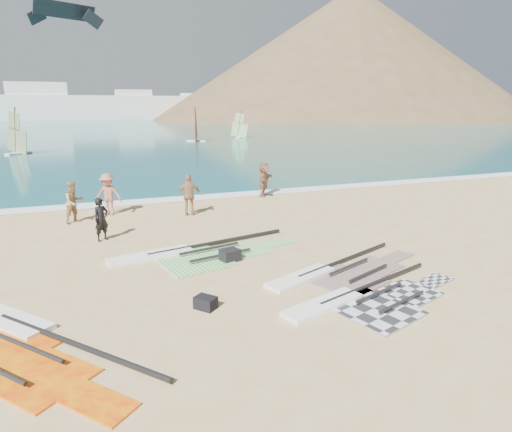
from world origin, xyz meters
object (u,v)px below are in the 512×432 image
object	(u,v)px
rig_red	(18,344)
gear_bag_near	(230,255)
beachgoer_back	(189,195)
beachgoer_right	(264,179)
gear_bag_far	(206,303)
beachgoer_mid	(108,194)
beachgoer_left	(74,202)
person_wetsuit	(101,219)
rig_orange	(338,273)
rig_grey	(366,300)
rig_green	(195,253)

from	to	relation	value
rig_red	gear_bag_near	distance (m)	6.46
beachgoer_back	beachgoer_right	distance (m)	5.41
gear_bag_near	beachgoer_back	bearing A→B (deg)	89.65
beachgoer_back	beachgoer_right	world-z (taller)	beachgoer_right
gear_bag_far	beachgoer_mid	size ratio (longest dim) A/B	0.27
beachgoer_left	beachgoer_back	bearing A→B (deg)	-39.83
person_wetsuit	gear_bag_near	bearing A→B (deg)	-79.05
gear_bag_far	beachgoer_left	distance (m)	10.25
beachgoer_back	person_wetsuit	bearing A→B (deg)	45.07
gear_bag_near	beachgoer_back	world-z (taller)	beachgoer_back
rig_orange	beachgoer_mid	size ratio (longest dim) A/B	2.95
gear_bag_near	person_wetsuit	xyz separation A→B (m)	(-3.75, 3.72, 0.61)
beachgoer_right	rig_red	bearing A→B (deg)	176.50
beachgoer_mid	beachgoer_right	distance (m)	8.21
rig_grey	beachgoer_back	size ratio (longest dim) A/B	2.97
beachgoer_mid	rig_red	bearing A→B (deg)	-77.59
rig_green	rig_red	bearing A→B (deg)	-150.10
rig_grey	rig_red	distance (m)	7.98
beachgoer_mid	beachgoer_right	xyz separation A→B (m)	(8.09, 1.38, -0.01)
rig_grey	rig_red	bearing A→B (deg)	156.68
rig_grey	gear_bag_near	xyz separation A→B (m)	(-2.36, 4.02, 0.14)
beachgoer_left	beachgoer_mid	distance (m)	1.63
beachgoer_left	rig_red	bearing A→B (deg)	-128.75
rig_green	beachgoer_right	size ratio (longest dim) A/B	3.54
rig_red	person_wetsuit	distance (m)	7.24
rig_green	beachgoer_left	bearing A→B (deg)	111.27
rig_green	beachgoer_right	world-z (taller)	beachgoer_right
rig_green	rig_red	world-z (taller)	rig_green
beachgoer_left	beachgoer_back	distance (m)	4.83
beachgoer_right	rig_grey	bearing A→B (deg)	-153.68
gear_bag_far	beachgoer_back	distance (m)	9.38
rig_green	gear_bag_near	world-z (taller)	gear_bag_near
rig_orange	gear_bag_near	size ratio (longest dim) A/B	9.34
beachgoer_mid	beachgoer_back	xyz separation A→B (m)	(3.41, -1.33, -0.02)
rig_green	person_wetsuit	size ratio (longest dim) A/B	4.14
rig_grey	person_wetsuit	xyz separation A→B (m)	(-6.11, 7.74, 0.75)
gear_bag_far	beachgoer_back	size ratio (longest dim) A/B	0.27
gear_bag_far	beachgoer_mid	world-z (taller)	beachgoer_mid
rig_orange	gear_bag_far	size ratio (longest dim) A/B	10.96
rig_orange	person_wetsuit	world-z (taller)	person_wetsuit
beachgoer_right	rig_green	bearing A→B (deg)	-178.58
rig_grey	beachgoer_right	distance (m)	13.25
gear_bag_far	beachgoer_right	distance (m)	13.49
rig_green	rig_orange	world-z (taller)	rig_green
rig_grey	beachgoer_mid	world-z (taller)	beachgoer_mid
beachgoer_right	beachgoer_left	bearing A→B (deg)	139.84
rig_green	rig_grey	bearing A→B (deg)	-68.94
rig_orange	beachgoer_right	bearing A→B (deg)	57.77
gear_bag_near	gear_bag_far	distance (m)	3.32
rig_orange	person_wetsuit	xyz separation A→B (m)	(-6.39, 5.90, 0.75)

